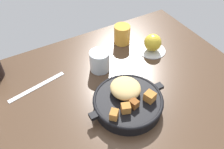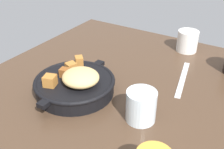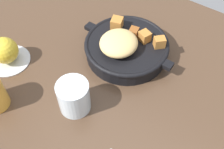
% 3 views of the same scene
% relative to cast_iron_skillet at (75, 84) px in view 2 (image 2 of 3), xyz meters
% --- Properties ---
extents(ground_plane, '(1.02, 0.77, 0.02)m').
position_rel_cast_iron_skillet_xyz_m(ground_plane, '(-0.02, 0.06, -0.04)').
color(ground_plane, '#473323').
extents(cast_iron_skillet, '(0.27, 0.23, 0.08)m').
position_rel_cast_iron_skillet_xyz_m(cast_iron_skillet, '(0.00, 0.00, 0.00)').
color(cast_iron_skillet, black).
rests_on(cast_iron_skillet, ground_plane).
extents(butter_knife, '(0.21, 0.06, 0.00)m').
position_rel_cast_iron_skillet_xyz_m(butter_knife, '(-0.23, 0.23, -0.03)').
color(butter_knife, silver).
rests_on(butter_knife, ground_plane).
extents(water_glass_short, '(0.07, 0.07, 0.08)m').
position_rel_cast_iron_skillet_xyz_m(water_glass_short, '(0.01, 0.21, 0.01)').
color(water_glass_short, silver).
rests_on(water_glass_short, ground_plane).
extents(ceramic_mug_white, '(0.07, 0.07, 0.08)m').
position_rel_cast_iron_skillet_xyz_m(ceramic_mug_white, '(-0.43, 0.18, 0.01)').
color(ceramic_mug_white, silver).
rests_on(ceramic_mug_white, ground_plane).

